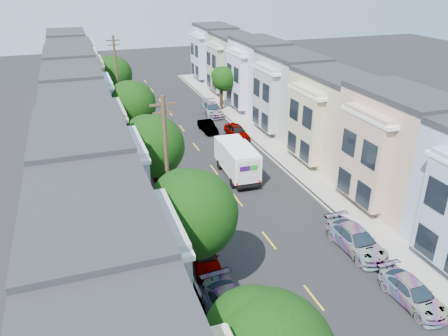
# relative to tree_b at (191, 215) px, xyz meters

# --- Properties ---
(ground) EXTENTS (160.00, 160.00, 0.00)m
(ground) POSITION_rel_tree_b_xyz_m (6.30, 3.66, -5.33)
(ground) COLOR black
(ground) RESTS_ON ground
(road_slab) EXTENTS (12.00, 70.00, 0.02)m
(road_slab) POSITION_rel_tree_b_xyz_m (6.30, 18.66, -5.32)
(road_slab) COLOR black
(road_slab) RESTS_ON ground
(curb_left) EXTENTS (0.30, 70.00, 0.15)m
(curb_left) POSITION_rel_tree_b_xyz_m (0.25, 18.66, -5.25)
(curb_left) COLOR gray
(curb_left) RESTS_ON ground
(curb_right) EXTENTS (0.30, 70.00, 0.15)m
(curb_right) POSITION_rel_tree_b_xyz_m (12.35, 18.66, -5.25)
(curb_right) COLOR gray
(curb_right) RESTS_ON ground
(sidewalk_left) EXTENTS (2.60, 70.00, 0.15)m
(sidewalk_left) POSITION_rel_tree_b_xyz_m (-1.05, 18.66, -5.25)
(sidewalk_left) COLOR gray
(sidewalk_left) RESTS_ON ground
(sidewalk_right) EXTENTS (2.60, 70.00, 0.15)m
(sidewalk_right) POSITION_rel_tree_b_xyz_m (13.65, 18.66, -5.25)
(sidewalk_right) COLOR gray
(sidewalk_right) RESTS_ON ground
(centerline) EXTENTS (0.12, 70.00, 0.01)m
(centerline) POSITION_rel_tree_b_xyz_m (6.30, 18.66, -5.33)
(centerline) COLOR gold
(centerline) RESTS_ON ground
(townhouse_row_left) EXTENTS (5.00, 70.00, 8.50)m
(townhouse_row_left) POSITION_rel_tree_b_xyz_m (-4.85, 18.66, -5.33)
(townhouse_row_left) COLOR #C2B88D
(townhouse_row_left) RESTS_ON ground
(townhouse_row_right) EXTENTS (5.00, 70.00, 8.50)m
(townhouse_row_right) POSITION_rel_tree_b_xyz_m (17.45, 18.66, -5.33)
(townhouse_row_right) COLOR #C2B88D
(townhouse_row_right) RESTS_ON ground
(tree_b) EXTENTS (4.70, 4.70, 7.70)m
(tree_b) POSITION_rel_tree_b_xyz_m (0.00, 0.00, 0.00)
(tree_b) COLOR black
(tree_b) RESTS_ON ground
(tree_c) EXTENTS (4.70, 4.70, 7.28)m
(tree_c) POSITION_rel_tree_b_xyz_m (0.00, 10.99, -0.42)
(tree_c) COLOR black
(tree_c) RESTS_ON ground
(tree_d) EXTENTS (4.45, 4.45, 7.52)m
(tree_d) POSITION_rel_tree_b_xyz_m (-0.00, 21.03, -0.06)
(tree_d) COLOR black
(tree_d) RESTS_ON ground
(tree_e) EXTENTS (4.70, 4.70, 7.00)m
(tree_e) POSITION_rel_tree_b_xyz_m (0.00, 37.12, -0.69)
(tree_e) COLOR black
(tree_e) RESTS_ON ground
(tree_far_r) EXTENTS (3.10, 3.10, 5.59)m
(tree_far_r) POSITION_rel_tree_b_xyz_m (13.20, 32.89, -1.33)
(tree_far_r) COLOR black
(tree_far_r) RESTS_ON ground
(utility_pole_near) EXTENTS (1.60, 0.26, 10.00)m
(utility_pole_near) POSITION_rel_tree_b_xyz_m (0.00, 5.66, -0.18)
(utility_pole_near) COLOR #42301E
(utility_pole_near) RESTS_ON ground
(utility_pole_far) EXTENTS (1.60, 0.26, 10.00)m
(utility_pole_far) POSITION_rel_tree_b_xyz_m (0.00, 31.66, -0.18)
(utility_pole_far) COLOR #42301E
(utility_pole_far) RESTS_ON ground
(fedex_truck) EXTENTS (2.38, 6.17, 2.96)m
(fedex_truck) POSITION_rel_tree_b_xyz_m (7.81, 13.80, -3.67)
(fedex_truck) COLOR white
(fedex_truck) RESTS_ON ground
(lead_sedan) EXTENTS (1.45, 3.71, 1.22)m
(lead_sedan) POSITION_rel_tree_b_xyz_m (8.80, 25.63, -4.72)
(lead_sedan) COLOR black
(lead_sedan) RESTS_ON ground
(parked_left_b) EXTENTS (2.59, 5.30, 1.54)m
(parked_left_b) POSITION_rel_tree_b_xyz_m (1.40, -2.67, -4.56)
(parked_left_b) COLOR black
(parked_left_b) RESTS_ON ground
(parked_left_c) EXTENTS (2.00, 4.30, 1.35)m
(parked_left_c) POSITION_rel_tree_b_xyz_m (1.40, 2.53, -4.65)
(parked_left_c) COLOR #9C9DA1
(parked_left_c) RESTS_ON ground
(parked_left_d) EXTENTS (2.36, 4.96, 1.37)m
(parked_left_d) POSITION_rel_tree_b_xyz_m (1.40, 17.14, -4.64)
(parked_left_d) COLOR #4E150E
(parked_left_d) RESTS_ON ground
(parked_right_a) EXTENTS (1.93, 4.30, 1.27)m
(parked_right_a) POSITION_rel_tree_b_xyz_m (11.20, -4.43, -4.69)
(parked_right_a) COLOR #343434
(parked_right_a) RESTS_ON ground
(parked_right_b) EXTENTS (2.20, 4.96, 1.47)m
(parked_right_b) POSITION_rel_tree_b_xyz_m (11.20, 0.84, -4.59)
(parked_right_b) COLOR silver
(parked_right_b) RESTS_ON ground
(parked_right_c) EXTENTS (1.84, 4.47, 1.43)m
(parked_right_c) POSITION_rel_tree_b_xyz_m (11.20, 22.75, -4.61)
(parked_right_c) COLOR black
(parked_right_c) RESTS_ON ground
(parked_right_d) EXTENTS (2.50, 5.06, 1.47)m
(parked_right_d) POSITION_rel_tree_b_xyz_m (11.20, 31.37, -4.59)
(parked_right_d) COLOR #0C1E32
(parked_right_d) RESTS_ON ground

